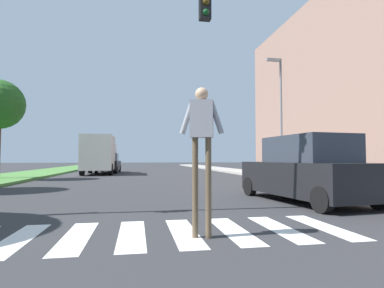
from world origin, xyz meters
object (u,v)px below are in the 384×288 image
at_px(street_lamp_right, 280,106).
at_px(suv_crossing, 305,171).
at_px(truck_box_delivery, 100,154).
at_px(pedestrian_performer, 202,137).
at_px(sedan_midblock, 109,164).

relative_size(street_lamp_right, suv_crossing, 1.57).
bearing_deg(street_lamp_right, truck_box_delivery, 145.22).
distance_m(pedestrian_performer, suv_crossing, 5.38).
height_order(sedan_midblock, truck_box_delivery, truck_box_delivery).
height_order(pedestrian_performer, suv_crossing, pedestrian_performer).
bearing_deg(truck_box_delivery, pedestrian_performer, -79.15).
relative_size(street_lamp_right, truck_box_delivery, 1.21).
bearing_deg(pedestrian_performer, sedan_midblock, 98.48).
relative_size(pedestrian_performer, suv_crossing, 0.52).
bearing_deg(sedan_midblock, truck_box_delivery, -100.04).
height_order(suv_crossing, truck_box_delivery, truck_box_delivery).
distance_m(street_lamp_right, pedestrian_performer, 15.53).
bearing_deg(pedestrian_performer, truck_box_delivery, 100.85).
bearing_deg(street_lamp_right, sedan_midblock, 135.92).
bearing_deg(sedan_midblock, pedestrian_performer, -81.52).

